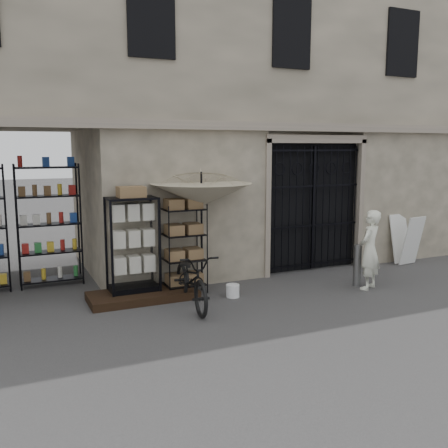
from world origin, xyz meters
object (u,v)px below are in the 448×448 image
shopkeeper (368,288)px  white_bucket (233,291)px  market_umbrella (201,188)px  steel_bollard (357,265)px  easel_sign (406,240)px  wire_rack (184,249)px  bicycle (192,306)px  display_cabinet (133,249)px

shopkeeper → white_bucket: bearing=-40.7°
market_umbrella → white_bucket: (0.35, -0.69, -1.91)m
steel_bollard → shopkeeper: (0.08, -0.26, -0.43)m
white_bucket → easel_sign: size_ratio=0.22×
wire_rack → market_umbrella: bearing=13.6°
easel_sign → market_umbrella: bearing=173.6°
white_bucket → shopkeeper: 2.80m
white_bucket → bicycle: 0.94m
display_cabinet → bicycle: display_cabinet is taller
bicycle → shopkeeper: bearing=-1.2°
steel_bollard → easel_sign: (2.33, 1.06, 0.17)m
market_umbrella → white_bucket: bearing=-62.7°
steel_bollard → shopkeeper: size_ratio=0.54×
display_cabinet → steel_bollard: (4.38, -1.06, -0.51)m
display_cabinet → wire_rack: display_cabinet is taller
wire_rack → market_umbrella: (0.37, -0.01, 1.18)m
steel_bollard → easel_sign: size_ratio=0.74×
wire_rack → steel_bollard: 3.57m
display_cabinet → market_umbrella: size_ratio=0.68×
steel_bollard → easel_sign: easel_sign is taller
bicycle → steel_bollard: (3.57, -0.14, 0.43)m
display_cabinet → shopkeeper: (4.46, -1.32, -0.94)m
display_cabinet → shopkeeper: bearing=-37.5°
market_umbrella → bicycle: (-0.56, -0.90, -2.03)m
display_cabinet → wire_rack: size_ratio=1.09×
wire_rack → white_bucket: wire_rack is taller
market_umbrella → steel_bollard: bearing=-19.0°
bicycle → shopkeeper: bicycle is taller
market_umbrella → steel_bollard: market_umbrella is taller
display_cabinet → white_bucket: 2.04m
bicycle → easel_sign: (5.89, 0.92, 0.61)m
wire_rack → bicycle: wire_rack is taller
bicycle → easel_sign: size_ratio=1.63×
white_bucket → easel_sign: (4.98, 0.71, 0.49)m
wire_rack → easel_sign: 5.71m
bicycle → market_umbrella: bearing=63.2°
steel_bollard → market_umbrella: bearing=161.0°
steel_bollard → shopkeeper: 0.51m
market_umbrella → easel_sign: market_umbrella is taller
market_umbrella → display_cabinet: bearing=178.9°
wire_rack → steel_bollard: wire_rack is taller
wire_rack → steel_bollard: (3.38, -1.05, -0.42)m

